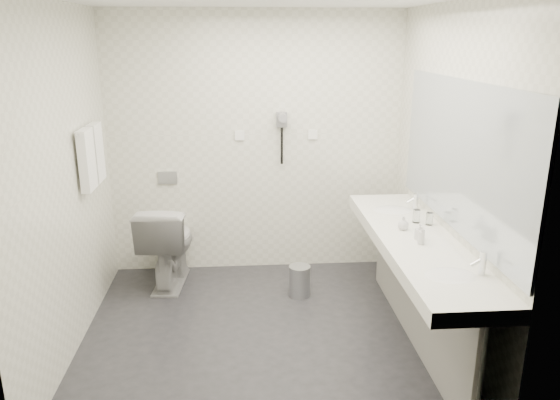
{
  "coord_description": "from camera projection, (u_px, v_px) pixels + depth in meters",
  "views": [
    {
      "loc": [
        -0.14,
        -3.77,
        2.26
      ],
      "look_at": [
        0.15,
        0.15,
        1.05
      ],
      "focal_mm": 34.42,
      "sensor_mm": 36.0,
      "label": 1
    }
  ],
  "objects": [
    {
      "name": "floor",
      "position": [
        263.0,
        332.0,
        4.27
      ],
      "size": [
        2.8,
        2.8,
        0.0
      ],
      "primitive_type": "plane",
      "color": "#26252A",
      "rests_on": "ground"
    },
    {
      "name": "wall_back",
      "position": [
        256.0,
        145.0,
        5.14
      ],
      "size": [
        2.8,
        0.0,
        2.8
      ],
      "primitive_type": "plane",
      "rotation": [
        1.57,
        0.0,
        0.0
      ],
      "color": "silver",
      "rests_on": "floor"
    },
    {
      "name": "wall_front",
      "position": [
        272.0,
        247.0,
        2.66
      ],
      "size": [
        2.8,
        0.0,
        2.8
      ],
      "primitive_type": "plane",
      "rotation": [
        -1.57,
        0.0,
        0.0
      ],
      "color": "silver",
      "rests_on": "floor"
    },
    {
      "name": "wall_left",
      "position": [
        64.0,
        184.0,
        3.8
      ],
      "size": [
        0.0,
        2.6,
        2.6
      ],
      "primitive_type": "plane",
      "rotation": [
        1.57,
        0.0,
        1.57
      ],
      "color": "silver",
      "rests_on": "floor"
    },
    {
      "name": "wall_right",
      "position": [
        448.0,
        177.0,
        4.0
      ],
      "size": [
        0.0,
        2.6,
        2.6
      ],
      "primitive_type": "plane",
      "rotation": [
        1.57,
        0.0,
        -1.57
      ],
      "color": "silver",
      "rests_on": "floor"
    },
    {
      "name": "vanity_counter",
      "position": [
        416.0,
        244.0,
        3.92
      ],
      "size": [
        0.55,
        2.2,
        0.1
      ],
      "primitive_type": "cube",
      "color": "white",
      "rests_on": "floor"
    },
    {
      "name": "vanity_panel",
      "position": [
        415.0,
        296.0,
        4.05
      ],
      "size": [
        0.03,
        2.15,
        0.75
      ],
      "primitive_type": "cube",
      "color": "gray",
      "rests_on": "floor"
    },
    {
      "name": "vanity_post_near",
      "position": [
        478.0,
        380.0,
        3.06
      ],
      "size": [
        0.06,
        0.06,
        0.75
      ],
      "primitive_type": "cylinder",
      "color": "silver",
      "rests_on": "floor"
    },
    {
      "name": "vanity_post_far",
      "position": [
        384.0,
        245.0,
        5.04
      ],
      "size": [
        0.06,
        0.06,
        0.75
      ],
      "primitive_type": "cylinder",
      "color": "silver",
      "rests_on": "floor"
    },
    {
      "name": "mirror",
      "position": [
        460.0,
        156.0,
        3.75
      ],
      "size": [
        0.02,
        2.2,
        1.05
      ],
      "primitive_type": "cube",
      "color": "#B2BCC6",
      "rests_on": "wall_right"
    },
    {
      "name": "basin_near",
      "position": [
        450.0,
        277.0,
        3.29
      ],
      "size": [
        0.4,
        0.31,
        0.05
      ],
      "primitive_type": "ellipsoid",
      "color": "white",
      "rests_on": "vanity_counter"
    },
    {
      "name": "basin_far",
      "position": [
        392.0,
        211.0,
        4.53
      ],
      "size": [
        0.4,
        0.31,
        0.05
      ],
      "primitive_type": "ellipsoid",
      "color": "white",
      "rests_on": "vanity_counter"
    },
    {
      "name": "faucet_near",
      "position": [
        483.0,
        263.0,
        3.28
      ],
      "size": [
        0.04,
        0.04,
        0.15
      ],
      "primitive_type": "cylinder",
      "color": "silver",
      "rests_on": "vanity_counter"
    },
    {
      "name": "faucet_far",
      "position": [
        416.0,
        201.0,
        4.52
      ],
      "size": [
        0.04,
        0.04,
        0.15
      ],
      "primitive_type": "cylinder",
      "color": "silver",
      "rests_on": "vanity_counter"
    },
    {
      "name": "soap_bottle_a",
      "position": [
        420.0,
        232.0,
        3.85
      ],
      "size": [
        0.06,
        0.06,
        0.12
      ],
      "primitive_type": "imported",
      "rotation": [
        0.0,
        0.0,
        0.2
      ],
      "color": "silver",
      "rests_on": "vanity_counter"
    },
    {
      "name": "soap_bottle_b",
      "position": [
        403.0,
        223.0,
        4.05
      ],
      "size": [
        0.11,
        0.11,
        0.1
      ],
      "primitive_type": "imported",
      "rotation": [
        0.0,
        0.0,
        -0.96
      ],
      "color": "silver",
      "rests_on": "vanity_counter"
    },
    {
      "name": "soap_bottle_c",
      "position": [
        421.0,
        235.0,
        3.76
      ],
      "size": [
        0.06,
        0.06,
        0.13
      ],
      "primitive_type": "imported",
      "rotation": [
        0.0,
        0.0,
        0.34
      ],
      "color": "silver",
      "rests_on": "vanity_counter"
    },
    {
      "name": "glass_left",
      "position": [
        429.0,
        219.0,
        4.15
      ],
      "size": [
        0.07,
        0.07,
        0.1
      ],
      "primitive_type": "cylinder",
      "rotation": [
        0.0,
        0.0,
        0.29
      ],
      "color": "silver",
      "rests_on": "vanity_counter"
    },
    {
      "name": "glass_right",
      "position": [
        416.0,
        216.0,
        4.21
      ],
      "size": [
        0.06,
        0.06,
        0.1
      ],
      "primitive_type": "cylinder",
      "rotation": [
        0.0,
        0.0,
        -0.02
      ],
      "color": "silver",
      "rests_on": "vanity_counter"
    },
    {
      "name": "toilet",
      "position": [
        168.0,
        243.0,
        5.01
      ],
      "size": [
        0.52,
        0.83,
        0.8
      ],
      "primitive_type": "imported",
      "rotation": [
        0.0,
        0.0,
        3.05
      ],
      "color": "white",
      "rests_on": "floor"
    },
    {
      "name": "flush_plate",
      "position": [
        168.0,
        178.0,
        5.15
      ],
      "size": [
        0.18,
        0.02,
        0.12
      ],
      "primitive_type": "cube",
      "color": "#B2B5BA",
      "rests_on": "wall_back"
    },
    {
      "name": "pedal_bin",
      "position": [
        300.0,
        282.0,
        4.83
      ],
      "size": [
        0.25,
        0.25,
        0.27
      ],
      "primitive_type": "cylinder",
      "rotation": [
        0.0,
        0.0,
        0.33
      ],
      "color": "#B2B5BA",
      "rests_on": "floor"
    },
    {
      "name": "bin_lid",
      "position": [
        300.0,
        267.0,
        4.79
      ],
      "size": [
        0.19,
        0.19,
        0.02
      ],
      "primitive_type": "cylinder",
      "color": "#B2B5BA",
      "rests_on": "pedal_bin"
    },
    {
      "name": "towel_rail",
      "position": [
        87.0,
        129.0,
        4.24
      ],
      "size": [
        0.02,
        0.62,
        0.02
      ],
      "primitive_type": "cylinder",
      "rotation": [
        1.57,
        0.0,
        0.0
      ],
      "color": "silver",
      "rests_on": "wall_left"
    },
    {
      "name": "towel_near",
      "position": [
        87.0,
        160.0,
        4.17
      ],
      "size": [
        0.07,
        0.24,
        0.48
      ],
      "primitive_type": "cube",
      "color": "white",
      "rests_on": "towel_rail"
    },
    {
      "name": "towel_far",
      "position": [
        96.0,
        153.0,
        4.44
      ],
      "size": [
        0.07,
        0.24,
        0.48
      ],
      "primitive_type": "cube",
      "color": "white",
      "rests_on": "towel_rail"
    },
    {
      "name": "dryer_cradle",
      "position": [
        282.0,
        120.0,
        5.06
      ],
      "size": [
        0.1,
        0.04,
        0.14
      ],
      "primitive_type": "cube",
      "color": "gray",
      "rests_on": "wall_back"
    },
    {
      "name": "dryer_barrel",
      "position": [
        282.0,
        117.0,
        4.98
      ],
      "size": [
        0.08,
        0.14,
        0.08
      ],
      "primitive_type": "cylinder",
      "rotation": [
        1.57,
        0.0,
        0.0
      ],
      "color": "gray",
      "rests_on": "dryer_cradle"
    },
    {
      "name": "dryer_cord",
      "position": [
        282.0,
        146.0,
        5.12
      ],
      "size": [
        0.02,
        0.02,
        0.35
      ],
      "primitive_type": "cylinder",
      "color": "black",
      "rests_on": "dryer_cradle"
    },
    {
      "name": "switch_plate_a",
      "position": [
        240.0,
        136.0,
        5.09
      ],
      "size": [
        0.09,
        0.02,
        0.09
      ],
      "primitive_type": "cube",
      "color": "white",
      "rests_on": "wall_back"
    },
    {
      "name": "switch_plate_b",
      "position": [
        313.0,
        135.0,
        5.14
      ],
      "size": [
        0.09,
        0.02,
        0.09
      ],
      "primitive_type": "cube",
      "color": "white",
      "rests_on": "wall_back"
    }
  ]
}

